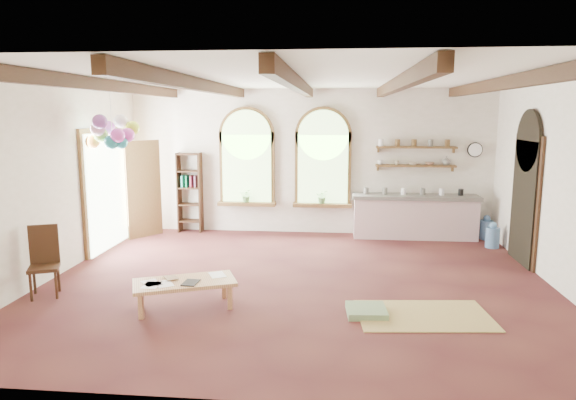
# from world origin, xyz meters

# --- Properties ---
(floor) EXTENTS (8.00, 8.00, 0.00)m
(floor) POSITION_xyz_m (0.00, 0.00, 0.00)
(floor) COLOR #5B2A25
(floor) RESTS_ON ground
(ceiling_beams) EXTENTS (6.20, 6.80, 0.18)m
(ceiling_beams) POSITION_xyz_m (0.00, 0.00, 3.10)
(ceiling_beams) COLOR #3A2312
(ceiling_beams) RESTS_ON ceiling
(window_left) EXTENTS (1.30, 0.28, 2.20)m
(window_left) POSITION_xyz_m (-1.40, 3.43, 1.63)
(window_left) COLOR brown
(window_left) RESTS_ON floor
(window_right) EXTENTS (1.30, 0.28, 2.20)m
(window_right) POSITION_xyz_m (0.30, 3.43, 1.63)
(window_right) COLOR brown
(window_right) RESTS_ON floor
(left_doorway) EXTENTS (0.10, 1.90, 2.50)m
(left_doorway) POSITION_xyz_m (-3.95, 1.80, 1.15)
(left_doorway) COLOR brown
(left_doorway) RESTS_ON floor
(right_doorway) EXTENTS (0.10, 1.30, 2.40)m
(right_doorway) POSITION_xyz_m (3.95, 1.50, 1.10)
(right_doorway) COLOR black
(right_doorway) RESTS_ON floor
(kitchen_counter) EXTENTS (2.68, 0.62, 0.94)m
(kitchen_counter) POSITION_xyz_m (2.30, 3.20, 0.48)
(kitchen_counter) COLOR beige
(kitchen_counter) RESTS_ON floor
(wall_shelf_lower) EXTENTS (1.70, 0.24, 0.04)m
(wall_shelf_lower) POSITION_xyz_m (2.30, 3.38, 1.55)
(wall_shelf_lower) COLOR brown
(wall_shelf_lower) RESTS_ON wall_back
(wall_shelf_upper) EXTENTS (1.70, 0.24, 0.04)m
(wall_shelf_upper) POSITION_xyz_m (2.30, 3.38, 1.95)
(wall_shelf_upper) COLOR brown
(wall_shelf_upper) RESTS_ON wall_back
(wall_clock) EXTENTS (0.32, 0.04, 0.32)m
(wall_clock) POSITION_xyz_m (3.55, 3.45, 1.90)
(wall_clock) COLOR black
(wall_clock) RESTS_ON wall_back
(bookshelf) EXTENTS (0.53, 0.32, 1.80)m
(bookshelf) POSITION_xyz_m (-2.70, 3.32, 0.90)
(bookshelf) COLOR #3A2312
(bookshelf) RESTS_ON floor
(coffee_table) EXTENTS (1.51, 1.11, 0.39)m
(coffee_table) POSITION_xyz_m (-1.46, -1.26, 0.35)
(coffee_table) COLOR tan
(coffee_table) RESTS_ON floor
(side_chair) EXTENTS (0.54, 0.54, 1.04)m
(side_chair) POSITION_xyz_m (-3.66, -0.99, 0.30)
(side_chair) COLOR #3A2312
(side_chair) RESTS_ON floor
(floor_mat) EXTENTS (1.84, 1.24, 0.02)m
(floor_mat) POSITION_xyz_m (1.80, -1.24, 0.01)
(floor_mat) COLOR tan
(floor_mat) RESTS_ON floor
(floor_cushion) EXTENTS (0.56, 0.56, 0.09)m
(floor_cushion) POSITION_xyz_m (1.04, -1.25, 0.05)
(floor_cushion) COLOR gray
(floor_cushion) RESTS_ON floor
(water_jug_a) EXTENTS (0.27, 0.27, 0.53)m
(water_jug_a) POSITION_xyz_m (3.75, 2.50, 0.23)
(water_jug_a) COLOR #5685B9
(water_jug_a) RESTS_ON floor
(water_jug_b) EXTENTS (0.27, 0.27, 0.53)m
(water_jug_b) POSITION_xyz_m (3.82, 3.20, 0.23)
(water_jug_b) COLOR #5685B9
(water_jug_b) RESTS_ON floor
(balloon_cluster) EXTENTS (0.92, 0.95, 1.16)m
(balloon_cluster) POSITION_xyz_m (-3.40, 1.00, 2.33)
(balloon_cluster) COLOR white
(balloon_cluster) RESTS_ON floor
(table_book) EXTENTS (0.26, 0.28, 0.02)m
(table_book) POSITION_xyz_m (-1.74, -1.24, 0.40)
(table_book) COLOR olive
(table_book) RESTS_ON coffee_table
(tablet) EXTENTS (0.21, 0.29, 0.01)m
(tablet) POSITION_xyz_m (-1.35, -1.35, 0.40)
(tablet) COLOR black
(tablet) RESTS_ON coffee_table
(potted_plant_left) EXTENTS (0.27, 0.23, 0.30)m
(potted_plant_left) POSITION_xyz_m (-1.40, 3.32, 0.85)
(potted_plant_left) COLOR #598C4C
(potted_plant_left) RESTS_ON window_left
(potted_plant_right) EXTENTS (0.27, 0.23, 0.30)m
(potted_plant_right) POSITION_xyz_m (0.30, 3.32, 0.85)
(potted_plant_right) COLOR #598C4C
(potted_plant_right) RESTS_ON window_right
(shelf_cup_a) EXTENTS (0.12, 0.10, 0.10)m
(shelf_cup_a) POSITION_xyz_m (1.55, 3.38, 1.62)
(shelf_cup_a) COLOR white
(shelf_cup_a) RESTS_ON wall_shelf_lower
(shelf_cup_b) EXTENTS (0.10, 0.10, 0.09)m
(shelf_cup_b) POSITION_xyz_m (1.90, 3.38, 1.62)
(shelf_cup_b) COLOR beige
(shelf_cup_b) RESTS_ON wall_shelf_lower
(shelf_bowl_a) EXTENTS (0.22, 0.22, 0.05)m
(shelf_bowl_a) POSITION_xyz_m (2.25, 3.38, 1.60)
(shelf_bowl_a) COLOR beige
(shelf_bowl_a) RESTS_ON wall_shelf_lower
(shelf_bowl_b) EXTENTS (0.20, 0.20, 0.06)m
(shelf_bowl_b) POSITION_xyz_m (2.60, 3.38, 1.60)
(shelf_bowl_b) COLOR #8C664C
(shelf_bowl_b) RESTS_ON wall_shelf_lower
(shelf_vase) EXTENTS (0.18, 0.18, 0.19)m
(shelf_vase) POSITION_xyz_m (2.95, 3.38, 1.67)
(shelf_vase) COLOR slate
(shelf_vase) RESTS_ON wall_shelf_lower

